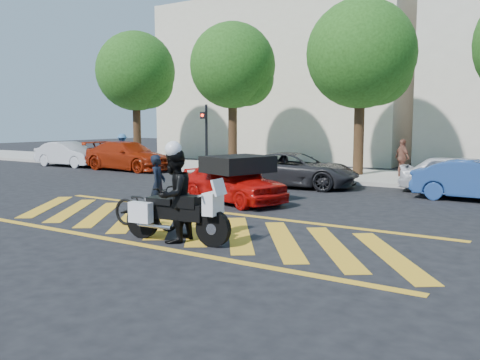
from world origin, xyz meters
The scene contains 20 objects.
ground centered at (0.00, 0.00, 0.00)m, with size 90.00×90.00×0.00m, color black.
sidewalk centered at (0.00, 12.00, 0.07)m, with size 60.00×5.00×0.15m, color #9E998E.
crosswalk centered at (-0.04, 0.00, 0.00)m, with size 12.33×4.00×0.01m.
building_left centered at (-8.00, 21.00, 5.00)m, with size 16.00×8.00×10.00m, color beige.
tree_far_left centered at (-12.87, 12.06, 5.05)m, with size 4.40×4.40×7.41m.
tree_left centered at (-6.37, 12.06, 4.99)m, with size 4.20×4.20×7.26m.
tree_center centered at (0.13, 12.06, 5.10)m, with size 4.60×4.60×7.56m.
signal_pole centered at (-6.50, 9.74, 1.92)m, with size 0.28×0.43×3.20m.
officer_bike centered at (-1.55, 0.91, 0.78)m, with size 0.57×0.37×1.57m, color black.
bicycle centered at (-0.50, -0.67, 0.50)m, with size 0.66×1.90×1.00m, color black.
police_motorcycle centered at (0.90, -1.33, 0.58)m, with size 2.44×0.82×1.08m.
officer_moto centered at (0.89, -1.32, 0.95)m, with size 0.92×0.72×1.90m, color black.
red_convertible centered at (-0.89, 3.50, 0.65)m, with size 1.53×3.81×1.30m, color #B90C08.
parked_far_left centered at (-15.04, 8.89, 0.66)m, with size 1.40×4.01×1.32m, color #ADAEB5.
parked_left centered at (-10.80, 9.06, 0.72)m, with size 2.00×4.93×1.43m, color maroon.
parked_mid_left centered at (-0.90, 7.80, 0.64)m, with size 2.13×4.62×1.29m, color black.
parked_mid_right centered at (4.50, 9.20, 0.65)m, with size 1.52×3.79×1.29m, color silver.
parked_right centered at (5.30, 7.80, 0.63)m, with size 1.33×3.81×1.25m, color navy.
pedestrian_left centered at (-12.76, 10.60, 0.96)m, with size 1.04×0.60×1.61m, color teal.
pedestrian_right centered at (1.85, 12.11, 0.93)m, with size 0.92×0.38×1.57m, color brown.
Camera 1 is at (7.49, -9.16, 2.46)m, focal length 38.00 mm.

